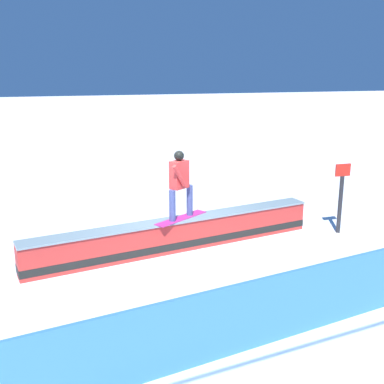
# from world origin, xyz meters

# --- Properties ---
(ground_plane) EXTENTS (120.00, 120.00, 0.00)m
(ground_plane) POSITION_xyz_m (0.00, 0.00, 0.00)
(ground_plane) COLOR white
(grind_box) EXTENTS (6.83, 1.76, 0.72)m
(grind_box) POSITION_xyz_m (0.00, 0.00, 0.33)
(grind_box) COLOR red
(grind_box) RESTS_ON ground_plane
(snowboarder) EXTENTS (1.37, 1.00, 1.54)m
(snowboarder) POSITION_xyz_m (-0.07, 0.00, 1.56)
(snowboarder) COLOR #C82981
(snowboarder) RESTS_ON grind_box
(safety_fence) EXTENTS (11.51, 2.23, 1.08)m
(safety_fence) POSITION_xyz_m (0.00, 4.09, 0.54)
(safety_fence) COLOR #3B7DDF
(safety_fence) RESTS_ON ground_plane
(trail_marker) EXTENTS (0.40, 0.10, 1.74)m
(trail_marker) POSITION_xyz_m (-4.14, 0.05, 0.94)
(trail_marker) COLOR #262628
(trail_marker) RESTS_ON ground_plane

